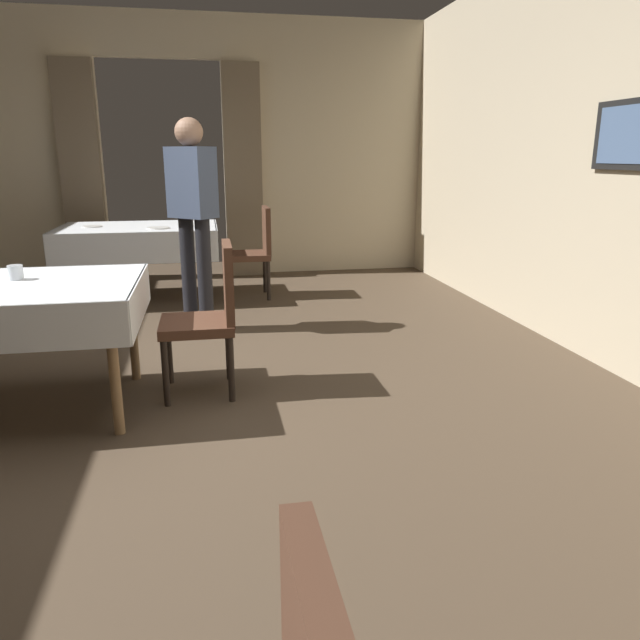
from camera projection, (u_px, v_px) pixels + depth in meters
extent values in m
plane|color=#4C3D2D|center=(135.00, 410.00, 3.50)|extent=(10.08, 10.08, 0.00)
cube|color=black|center=(626.00, 135.00, 3.83)|extent=(0.03, 0.61, 0.44)
cube|color=slate|center=(624.00, 135.00, 3.83)|extent=(0.01, 0.50, 0.36)
cube|color=beige|center=(325.00, 150.00, 7.43)|extent=(2.50, 0.12, 3.00)
cube|color=beige|center=(156.00, 34.00, 6.75)|extent=(1.40, 0.12, 0.50)
cube|color=#70604C|center=(81.00, 174.00, 6.86)|extent=(0.44, 0.14, 2.47)
cube|color=#70604C|center=(243.00, 173.00, 7.18)|extent=(0.44, 0.14, 2.47)
cylinder|color=olive|center=(114.00, 371.00, 3.12)|extent=(0.06, 0.06, 0.71)
cylinder|color=olive|center=(132.00, 327.00, 3.90)|extent=(0.06, 0.06, 0.71)
cube|color=olive|center=(17.00, 288.00, 3.32)|extent=(1.24, 0.99, 0.03)
cube|color=white|center=(16.00, 285.00, 3.31)|extent=(1.30, 1.05, 0.01)
cube|color=white|center=(43.00, 285.00, 3.84)|extent=(1.30, 0.02, 0.24)
cube|color=white|center=(140.00, 300.00, 3.46)|extent=(0.02, 1.05, 0.24)
cylinder|color=olive|center=(64.00, 275.00, 5.61)|extent=(0.06, 0.06, 0.71)
cylinder|color=olive|center=(207.00, 270.00, 5.84)|extent=(0.06, 0.06, 0.71)
cylinder|color=olive|center=(81.00, 260.00, 6.40)|extent=(0.06, 0.06, 0.71)
cylinder|color=olive|center=(207.00, 257.00, 6.64)|extent=(0.06, 0.06, 0.71)
cube|color=olive|center=(138.00, 229.00, 6.03)|extent=(1.48, 1.00, 0.03)
cube|color=white|center=(138.00, 227.00, 6.02)|extent=(1.54, 1.06, 0.01)
cube|color=white|center=(133.00, 248.00, 5.56)|extent=(1.54, 0.02, 0.29)
cube|color=white|center=(144.00, 234.00, 6.56)|extent=(1.54, 0.02, 0.29)
cube|color=white|center=(59.00, 243.00, 5.92)|extent=(0.02, 1.06, 0.29)
cube|color=white|center=(216.00, 239.00, 6.19)|extent=(0.02, 1.06, 0.29)
cylinder|color=black|center=(165.00, 372.00, 3.51)|extent=(0.04, 0.04, 0.42)
cylinder|color=black|center=(169.00, 352.00, 3.87)|extent=(0.04, 0.04, 0.42)
cylinder|color=black|center=(231.00, 368.00, 3.58)|extent=(0.04, 0.04, 0.42)
cylinder|color=black|center=(229.00, 349.00, 3.94)|extent=(0.04, 0.04, 0.42)
cube|color=#513323|center=(197.00, 325.00, 3.66)|extent=(0.44, 0.44, 0.06)
cube|color=#513323|center=(228.00, 283.00, 3.63)|extent=(0.05, 0.42, 0.48)
cylinder|color=black|center=(231.00, 281.00, 6.04)|extent=(0.04, 0.04, 0.42)
cylinder|color=black|center=(229.00, 274.00, 6.40)|extent=(0.04, 0.04, 0.42)
cylinder|color=black|center=(268.00, 280.00, 6.11)|extent=(0.04, 0.04, 0.42)
cylinder|color=black|center=(265.00, 273.00, 6.47)|extent=(0.04, 0.04, 0.42)
cube|color=#513323|center=(248.00, 256.00, 6.19)|extent=(0.44, 0.44, 0.06)
cube|color=#513323|center=(267.00, 230.00, 6.16)|extent=(0.05, 0.42, 0.48)
cylinder|color=silver|center=(16.00, 272.00, 3.41)|extent=(0.08, 0.08, 0.08)
cylinder|color=white|center=(92.00, 226.00, 5.94)|extent=(0.19, 0.19, 0.01)
cylinder|color=white|center=(199.00, 221.00, 6.43)|extent=(0.20, 0.20, 0.01)
cylinder|color=white|center=(193.00, 225.00, 6.09)|extent=(0.22, 0.22, 0.01)
cylinder|color=white|center=(158.00, 228.00, 5.81)|extent=(0.21, 0.21, 0.01)
cylinder|color=black|center=(189.00, 274.00, 5.01)|extent=(0.12, 0.12, 0.95)
cylinder|color=black|center=(205.00, 277.00, 4.92)|extent=(0.12, 0.12, 0.95)
cube|color=#3F4C66|center=(192.00, 183.00, 4.76)|extent=(0.41, 0.41, 0.55)
sphere|color=#9E755B|center=(189.00, 132.00, 4.66)|extent=(0.22, 0.22, 0.22)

